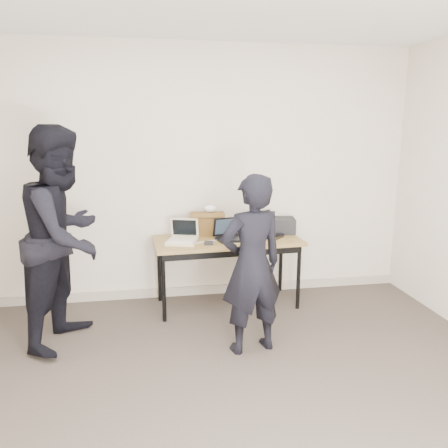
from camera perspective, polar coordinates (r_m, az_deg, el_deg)
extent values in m
cube|color=#443B34|center=(3.10, 3.34, -24.87)|extent=(4.50, 4.50, 0.05)
cube|color=beige|center=(4.73, -2.54, 6.46)|extent=(4.50, 0.05, 2.70)
cube|color=olive|center=(4.51, 0.45, -2.20)|extent=(1.53, 0.74, 0.03)
cylinder|color=black|center=(4.27, -7.88, -8.28)|extent=(0.04, 0.04, 0.68)
cylinder|color=black|center=(4.58, 9.70, -6.87)|extent=(0.04, 0.04, 0.68)
cylinder|color=black|center=(4.77, -8.44, -6.03)|extent=(0.04, 0.04, 0.68)
cylinder|color=black|center=(5.05, 7.42, -4.94)|extent=(0.04, 0.04, 0.68)
cube|color=black|center=(4.26, 1.32, -3.91)|extent=(1.40, 0.10, 0.06)
cube|color=beige|center=(4.36, -5.54, -2.32)|extent=(0.34, 0.31, 0.03)
cube|color=#F2E6CE|center=(4.33, -5.63, -2.17)|extent=(0.26, 0.19, 0.01)
cube|color=beige|center=(4.46, -5.17, -0.45)|extent=(0.29, 0.13, 0.20)
cube|color=black|center=(4.46, -5.19, -0.46)|extent=(0.24, 0.10, 0.16)
cube|color=beige|center=(4.47, -5.20, -1.72)|extent=(0.25, 0.09, 0.02)
cube|color=black|center=(4.46, 0.97, -2.04)|extent=(0.33, 0.28, 0.02)
cube|color=black|center=(4.43, 1.10, -1.97)|extent=(0.25, 0.17, 0.01)
cube|color=black|center=(4.55, 0.28, -0.32)|extent=(0.29, 0.13, 0.20)
cube|color=#26333F|center=(4.54, 0.31, -0.32)|extent=(0.25, 0.10, 0.16)
cube|color=black|center=(4.55, 0.41, -1.61)|extent=(0.25, 0.07, 0.01)
cube|color=black|center=(4.69, 6.00, -1.33)|extent=(0.41, 0.40, 0.02)
cube|color=black|center=(4.67, 6.29, -1.22)|extent=(0.29, 0.27, 0.01)
cube|color=black|center=(4.75, 4.50, 0.38)|extent=(0.31, 0.27, 0.22)
cube|color=black|center=(4.75, 4.57, 0.40)|extent=(0.26, 0.23, 0.18)
cube|color=black|center=(4.76, 4.82, -0.97)|extent=(0.24, 0.20, 0.02)
cube|color=brown|center=(4.66, -2.19, 0.02)|extent=(0.37, 0.18, 0.24)
cube|color=brown|center=(4.58, -2.16, 1.08)|extent=(0.36, 0.10, 0.07)
cube|color=brown|center=(4.68, -0.24, -0.17)|extent=(0.02, 0.10, 0.02)
ellipsoid|color=white|center=(4.63, -1.84, 2.02)|extent=(0.15, 0.12, 0.08)
cube|color=black|center=(4.80, 7.51, -0.18)|extent=(0.31, 0.28, 0.16)
cube|color=black|center=(4.30, -2.04, -2.50)|extent=(0.09, 0.06, 0.03)
cube|color=silver|center=(4.38, 0.44, -2.35)|extent=(0.18, 0.19, 0.01)
cube|color=silver|center=(4.40, -2.49, -2.31)|extent=(0.27, 0.09, 0.01)
cube|color=black|center=(4.52, -4.96, -1.95)|extent=(0.21, 0.26, 0.01)
cube|color=black|center=(4.71, 2.58, -1.30)|extent=(0.25, 0.03, 0.01)
cube|color=black|center=(4.55, 7.08, -1.91)|extent=(0.19, 0.20, 0.01)
imported|color=black|center=(3.59, 3.64, -5.38)|extent=(0.61, 0.47, 1.50)
imported|color=black|center=(3.96, -20.10, -1.59)|extent=(0.98, 1.10, 1.88)
cube|color=#ADA58F|center=(5.00, -2.34, -8.57)|extent=(4.50, 0.03, 0.10)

